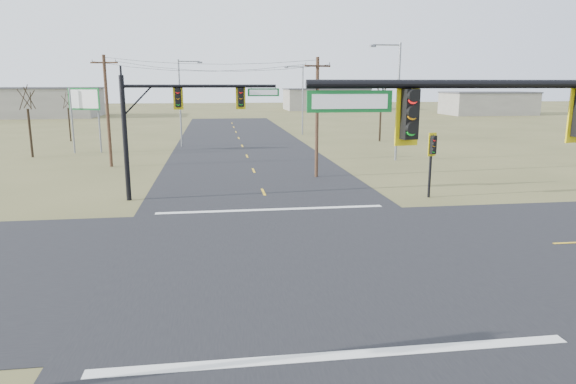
# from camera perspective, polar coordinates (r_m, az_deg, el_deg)

# --- Properties ---
(ground) EXTENTS (320.00, 320.00, 0.00)m
(ground) POSITION_cam_1_polar(r_m,az_deg,el_deg) (20.00, 0.51, -7.18)
(ground) COLOR olive
(ground) RESTS_ON ground
(road_ew) EXTENTS (160.00, 14.00, 0.02)m
(road_ew) POSITION_cam_1_polar(r_m,az_deg,el_deg) (20.00, 0.51, -7.15)
(road_ew) COLOR black
(road_ew) RESTS_ON ground
(road_ns) EXTENTS (14.00, 160.00, 0.02)m
(road_ns) POSITION_cam_1_polar(r_m,az_deg,el_deg) (19.99, 0.51, -7.14)
(road_ns) COLOR black
(road_ns) RESTS_ON ground
(stop_bar_near) EXTENTS (12.00, 0.40, 0.01)m
(stop_bar_near) POSITION_cam_1_polar(r_m,az_deg,el_deg) (13.25, 5.60, -17.62)
(stop_bar_near) COLOR silver
(stop_bar_near) RESTS_ON road_ns
(stop_bar_far) EXTENTS (12.00, 0.40, 0.01)m
(stop_bar_far) POSITION_cam_1_polar(r_m,az_deg,el_deg) (27.13, -1.85, -1.95)
(stop_bar_far) COLOR silver
(stop_bar_far) RESTS_ON road_ns
(mast_arm_far) EXTENTS (8.84, 0.46, 7.01)m
(mast_arm_far) POSITION_cam_1_polar(r_m,az_deg,el_deg) (29.79, -12.09, 8.85)
(mast_arm_far) COLOR black
(mast_arm_far) RESTS_ON ground
(pedestal_signal_ne) EXTENTS (0.65, 0.55, 3.82)m
(pedestal_signal_ne) POSITION_cam_1_polar(r_m,az_deg,el_deg) (30.66, 15.75, 4.55)
(pedestal_signal_ne) COLOR black
(pedestal_signal_ne) RESTS_ON ground
(utility_pole_near) EXTENTS (1.95, 0.83, 8.32)m
(utility_pole_near) POSITION_cam_1_polar(r_m,az_deg,el_deg) (36.23, 3.24, 8.50)
(utility_pole_near) COLOR #492E1F
(utility_pole_near) RESTS_ON ground
(utility_pole_far) EXTENTS (2.12, 0.52, 8.72)m
(utility_pole_far) POSITION_cam_1_polar(r_m,az_deg,el_deg) (43.19, -19.43, 8.66)
(utility_pole_far) COLOR #492E1F
(utility_pole_far) RESTS_ON ground
(highway_sign) EXTENTS (3.08, 1.26, 6.14)m
(highway_sign) POSITION_cam_1_polar(r_m,az_deg,el_deg) (52.74, -21.67, 8.74)
(highway_sign) COLOR slate
(highway_sign) RESTS_ON ground
(streetlight_a) EXTENTS (2.77, 0.45, 9.88)m
(streetlight_a) POSITION_cam_1_polar(r_m,az_deg,el_deg) (45.15, 11.87, 10.45)
(streetlight_a) COLOR slate
(streetlight_a) RESTS_ON ground
(streetlight_b) EXTENTS (2.46, 0.29, 8.80)m
(streetlight_b) POSITION_cam_1_polar(r_m,az_deg,el_deg) (66.95, 1.48, 10.60)
(streetlight_b) COLOR slate
(streetlight_b) RESTS_ON ground
(streetlight_c) EXTENTS (2.51, 0.37, 8.96)m
(streetlight_c) POSITION_cam_1_polar(r_m,az_deg,el_deg) (55.08, -11.72, 10.15)
(streetlight_c) COLOR slate
(streetlight_c) RESTS_ON ground
(bare_tree_a) EXTENTS (3.59, 3.59, 6.80)m
(bare_tree_a) POSITION_cam_1_polar(r_m,az_deg,el_deg) (51.57, -27.06, 9.40)
(bare_tree_a) COLOR black
(bare_tree_a) RESTS_ON ground
(bare_tree_b) EXTENTS (2.59, 2.59, 5.84)m
(bare_tree_b) POSITION_cam_1_polar(r_m,az_deg,el_deg) (64.20, -23.32, 9.34)
(bare_tree_b) COLOR black
(bare_tree_b) RESTS_ON ground
(bare_tree_c) EXTENTS (3.45, 3.45, 6.87)m
(bare_tree_c) POSITION_cam_1_polar(r_m,az_deg,el_deg) (60.13, 10.32, 10.69)
(bare_tree_c) COLOR black
(bare_tree_c) RESTS_ON ground
(bare_tree_d) EXTENTS (3.22, 3.22, 6.81)m
(bare_tree_d) POSITION_cam_1_polar(r_m,az_deg,el_deg) (66.67, 13.39, 10.75)
(bare_tree_d) COLOR black
(bare_tree_d) RESTS_ON ground
(warehouse_left) EXTENTS (28.00, 14.00, 5.50)m
(warehouse_left) POSITION_cam_1_polar(r_m,az_deg,el_deg) (114.92, -27.30, 8.78)
(warehouse_left) COLOR gray
(warehouse_left) RESTS_ON ground
(warehouse_mid) EXTENTS (20.00, 12.00, 5.00)m
(warehouse_mid) POSITION_cam_1_polar(r_m,az_deg,el_deg) (131.71, 4.18, 10.20)
(warehouse_mid) COLOR gray
(warehouse_mid) RESTS_ON ground
(warehouse_right) EXTENTS (18.00, 10.00, 4.50)m
(warehouse_right) POSITION_cam_1_polar(r_m,az_deg,el_deg) (118.79, 21.33, 9.11)
(warehouse_right) COLOR gray
(warehouse_right) RESTS_ON ground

